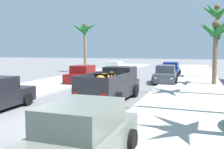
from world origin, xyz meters
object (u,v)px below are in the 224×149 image
Objects in this scene: car_right_near at (83,75)px; car_left_far at (165,75)px; pickup_truck at (111,86)px; palm_tree_left_fore at (84,32)px; car_left_mid at (80,138)px; palm_tree_right_fore at (217,33)px; car_right_mid at (171,70)px; car_right_far at (115,68)px; palm_tree_left_mid at (217,16)px.

car_right_near is 0.99× the size of car_left_far.
pickup_truck is 8.91m from car_left_far.
car_left_mid is at bearing -65.39° from palm_tree_left_fore.
palm_tree_right_fore reaches higher than car_right_near.
car_right_mid and car_right_far have the same top height.
pickup_truck is at bearing -60.67° from palm_tree_left_fore.
pickup_truck is at bearing -53.00° from car_right_near.
pickup_truck is 1.23× the size of car_left_far.
car_left_far is 8.81m from palm_tree_left_mid.
pickup_truck is 0.71× the size of palm_tree_left_mid.
palm_tree_left_mid is (6.34, 13.99, 5.43)m from pickup_truck.
car_right_far is at bearing 107.29° from pickup_truck.
car_left_mid is 0.67× the size of palm_tree_left_fore.
car_right_mid is 12.22m from palm_tree_left_fore.
car_right_near is at bearing 114.95° from car_left_mid.
car_left_mid is 0.82× the size of palm_tree_right_fore.
palm_tree_right_fore is 6.08m from palm_tree_left_mid.
pickup_truck is 1.23× the size of car_right_near.
palm_tree_left_fore is at bearing 114.61° from car_left_mid.
car_right_far is (-6.75, 6.57, 0.00)m from car_left_far.
car_right_far is (-6.61, 0.39, 0.00)m from car_right_mid.
car_left_far is (0.04, 16.73, 0.00)m from car_left_mid.
palm_tree_right_fore is at bearing -28.74° from palm_tree_left_fore.
car_right_far is 0.83× the size of palm_tree_right_fore.
palm_tree_left_fore is (-9.38, 16.69, 4.36)m from pickup_truck.
car_right_far is at bearing -17.15° from palm_tree_left_fore.
palm_tree_left_mid is at bearing 50.65° from car_left_far.
car_right_mid is 8.51m from palm_tree_right_fore.
palm_tree_left_fore is (-11.24, 1.81, 4.46)m from car_right_mid.
palm_tree_left_fore is at bearing 114.16° from car_right_near.
pickup_truck is at bearing -125.73° from palm_tree_right_fore.
car_left_mid is 1.01× the size of car_right_mid.
palm_tree_left_fore is at bearing 151.26° from palm_tree_right_fore.
car_left_mid is (1.95, -8.04, -0.10)m from pickup_truck.
car_left_far is (2.00, 8.69, -0.10)m from pickup_truck.
car_right_mid is at bearing 91.24° from car_left_far.
pickup_truck is 1.23× the size of car_right_far.
car_right_far is at bearing 173.48° from palm_tree_left_mid.
car_right_near is at bearing -159.59° from car_left_far.
pickup_truck is 1.24× the size of car_left_mid.
car_right_far is at bearing 146.90° from palm_tree_right_fore.
pickup_truck is at bearing 103.65° from car_left_mid.
car_right_mid is at bearing 168.87° from palm_tree_left_mid.
car_right_near and car_left_far have the same top height.
car_left_far is at bearing 89.85° from car_left_mid.
car_right_near is 0.99× the size of car_right_far.
car_left_mid is 0.99× the size of car_left_far.
car_left_far is 0.83× the size of palm_tree_right_fore.
pickup_truck is 19.63m from palm_tree_left_fore.
car_right_near is at bearing -89.53° from car_right_far.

